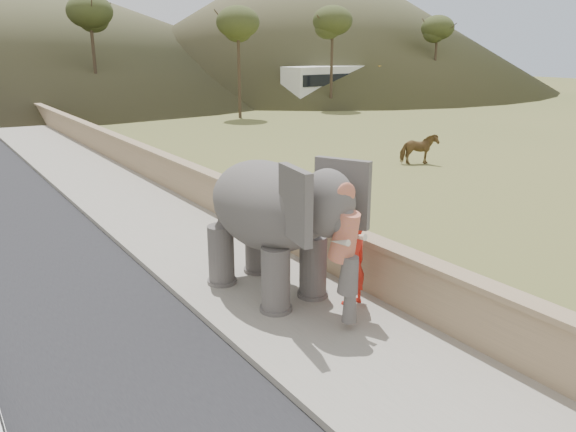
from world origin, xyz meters
name	(u,v)px	position (x,y,z in m)	size (l,w,h in m)	color
ground	(395,383)	(0.00, 0.00, 0.00)	(160.00, 160.00, 0.00)	olive
walkway	(147,213)	(0.00, 10.00, 0.07)	(3.00, 120.00, 0.15)	#9E9687
parapet	(199,189)	(1.65, 10.00, 0.55)	(0.30, 120.00, 1.10)	tan
cow	(419,149)	(11.84, 10.86, 0.62)	(0.67, 1.48, 1.25)	brown
distant_car	(255,95)	(19.17, 36.43, 0.72)	(1.70, 4.23, 1.44)	silver
bus_white	(341,85)	(25.32, 32.54, 1.55)	(2.50, 11.00, 3.10)	white
bus_orange	(406,82)	(33.15, 32.88, 1.55)	(2.50, 11.00, 3.10)	orange
hill_right	(309,17)	(36.00, 52.00, 8.00)	(56.00, 56.00, 16.00)	brown
elephant_and_man	(267,225)	(0.02, 3.49, 1.45)	(2.39, 3.85, 2.63)	#635D59
trees	(56,56)	(2.47, 30.76, 4.07)	(48.50, 43.55, 9.29)	#473828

